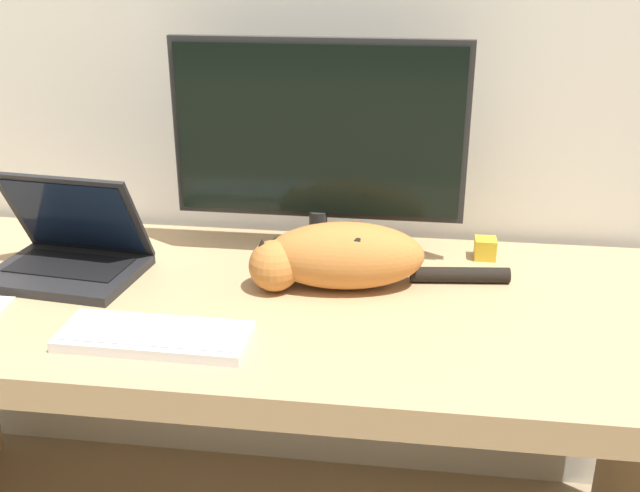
{
  "coord_description": "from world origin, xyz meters",
  "views": [
    {
      "loc": [
        0.32,
        -0.95,
        1.36
      ],
      "look_at": [
        0.15,
        0.32,
        0.83
      ],
      "focal_mm": 42.0,
      "sensor_mm": 36.0,
      "label": 1
    }
  ],
  "objects_px": {
    "laptop": "(69,254)",
    "external_keyboard": "(155,336)",
    "monitor": "(318,150)",
    "cat": "(339,256)"
  },
  "relations": [
    {
      "from": "cat",
      "to": "monitor",
      "type": "bearing_deg",
      "value": 106.06
    },
    {
      "from": "laptop",
      "to": "external_keyboard",
      "type": "relative_size",
      "value": 0.95
    },
    {
      "from": "monitor",
      "to": "cat",
      "type": "height_order",
      "value": "monitor"
    },
    {
      "from": "external_keyboard",
      "to": "cat",
      "type": "height_order",
      "value": "cat"
    },
    {
      "from": "monitor",
      "to": "cat",
      "type": "relative_size",
      "value": 1.18
    },
    {
      "from": "monitor",
      "to": "external_keyboard",
      "type": "bearing_deg",
      "value": -119.18
    },
    {
      "from": "external_keyboard",
      "to": "monitor",
      "type": "bearing_deg",
      "value": 61.56
    },
    {
      "from": "monitor",
      "to": "external_keyboard",
      "type": "xyz_separation_m",
      "value": [
        -0.23,
        -0.42,
        -0.23
      ]
    },
    {
      "from": "laptop",
      "to": "external_keyboard",
      "type": "xyz_separation_m",
      "value": [
        0.27,
        -0.25,
        -0.03
      ]
    },
    {
      "from": "laptop",
      "to": "cat",
      "type": "relative_size",
      "value": 0.61
    }
  ]
}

